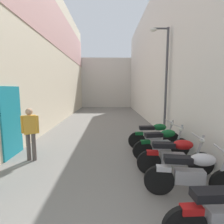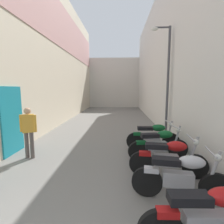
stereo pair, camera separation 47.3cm
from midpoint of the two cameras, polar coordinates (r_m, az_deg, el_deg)
The scene contains 11 objects.
ground_plane at distance 8.25m, azimuth -0.71°, elevation -7.29°, with size 36.30×36.30×0.00m, color slate.
building_left at distance 10.69m, azimuth -17.23°, elevation 17.89°, with size 0.45×20.30×8.11m.
building_right at distance 10.41m, azimuth 17.50°, elevation 16.53°, with size 0.45×20.30×7.59m.
building_far_end at distance 21.13m, azimuth 1.39°, elevation 9.44°, with size 8.63×2.00×5.58m, color beige.
motorcycle_second at distance 2.99m, azimuth 34.10°, elevation -26.70°, with size 1.85×0.58×1.04m.
motorcycle_third at distance 3.82m, azimuth 25.25°, elevation -18.31°, with size 1.84×0.58×1.04m.
motorcycle_fourth at distance 4.58m, azimuth 20.90°, elevation -13.66°, with size 1.85×0.58×1.04m.
motorcycle_fifth at distance 5.51m, azimuth 17.54°, elevation -9.89°, with size 1.84×0.58×1.04m.
motorcycle_sixth at distance 6.35m, azimuth 15.46°, elevation -7.48°, with size 1.85×0.58×1.04m.
pedestrian_further_down at distance 5.76m, azimuth -23.58°, elevation -5.13°, with size 0.52×0.34×1.57m.
street_lamp at distance 7.67m, azimuth 18.94°, elevation 11.42°, with size 0.79×0.18×4.58m.
Camera 2 is at (0.71, 0.19, 2.13)m, focal length 27.94 mm.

